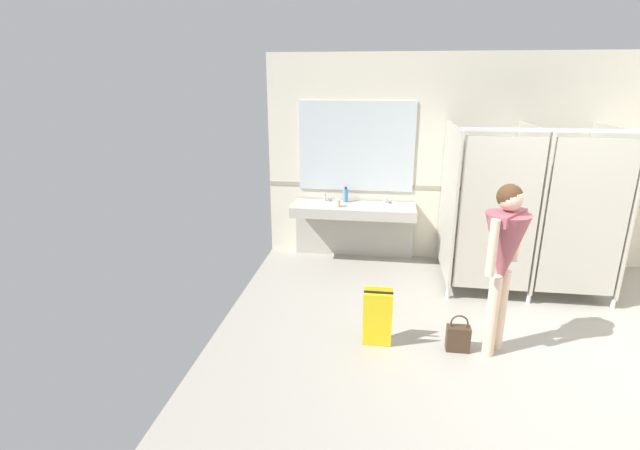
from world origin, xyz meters
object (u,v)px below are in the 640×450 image
at_px(soap_dispenser, 346,195).
at_px(paper_cup, 338,203).
at_px(handbag, 458,337).
at_px(wet_floor_sign, 378,318).
at_px(person_standing, 504,250).

relative_size(soap_dispenser, paper_cup, 2.09).
height_order(handbag, soap_dispenser, soap_dispenser).
bearing_deg(soap_dispenser, wet_floor_sign, -77.44).
distance_m(paper_cup, wet_floor_sign, 2.28).
height_order(handbag, wet_floor_sign, wet_floor_sign).
bearing_deg(paper_cup, soap_dispenser, 73.85).
bearing_deg(person_standing, soap_dispenser, 125.25).
bearing_deg(person_standing, wet_floor_sign, -176.59).
bearing_deg(paper_cup, wet_floor_sign, -73.78).
distance_m(person_standing, soap_dispenser, 2.86).
height_order(person_standing, paper_cup, person_standing).
xyz_separation_m(paper_cup, wet_floor_sign, (0.62, -2.12, -0.58)).
height_order(soap_dispenser, wet_floor_sign, soap_dispenser).
relative_size(person_standing, paper_cup, 15.61).
bearing_deg(wet_floor_sign, handbag, 2.17).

